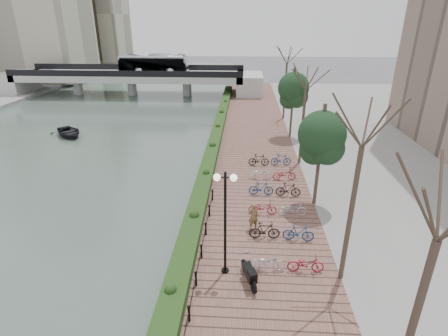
# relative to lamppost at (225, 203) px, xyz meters

# --- Properties ---
(ground) EXTENTS (220.00, 220.00, 0.00)m
(ground) POSITION_rel_lamppost_xyz_m (-2.63, -2.04, -4.18)
(ground) COLOR #59595B
(ground) RESTS_ON ground
(river_water) EXTENTS (30.00, 130.00, 0.02)m
(river_water) POSITION_rel_lamppost_xyz_m (-17.63, 22.96, -4.17)
(river_water) COLOR #43534C
(river_water) RESTS_ON ground
(promenade) EXTENTS (8.00, 75.00, 0.50)m
(promenade) POSITION_rel_lamppost_xyz_m (1.37, 15.46, -3.93)
(promenade) COLOR brown
(promenade) RESTS_ON ground
(inland_pavement) EXTENTS (24.00, 75.00, 0.50)m
(inland_pavement) POSITION_rel_lamppost_xyz_m (17.37, 15.46, -3.93)
(inland_pavement) COLOR gray
(inland_pavement) RESTS_ON ground
(hedge) EXTENTS (1.10, 56.00, 0.60)m
(hedge) POSITION_rel_lamppost_xyz_m (-2.03, 17.96, -3.38)
(hedge) COLOR #183C16
(hedge) RESTS_ON promenade
(chain_fence) EXTENTS (0.10, 14.10, 0.70)m
(chain_fence) POSITION_rel_lamppost_xyz_m (-1.23, -0.04, -3.33)
(chain_fence) COLOR black
(chain_fence) RESTS_ON promenade
(lamppost) EXTENTS (1.02, 0.32, 5.13)m
(lamppost) POSITION_rel_lamppost_xyz_m (0.00, 0.00, 0.00)
(lamppost) COLOR black
(lamppost) RESTS_ON promenade
(motorcycle) EXTENTS (1.02, 1.79, 1.07)m
(motorcycle) POSITION_rel_lamppost_xyz_m (1.11, -0.63, -3.15)
(motorcycle) COLOR black
(motorcycle) RESTS_ON promenade
(pedestrian) EXTENTS (0.70, 0.57, 1.64)m
(pedestrian) POSITION_rel_lamppost_xyz_m (1.36, 3.71, -2.86)
(pedestrian) COLOR brown
(pedestrian) RESTS_ON promenade
(bicycle_parking) EXTENTS (2.40, 14.69, 1.00)m
(bicycle_parking) POSITION_rel_lamppost_xyz_m (2.87, 6.47, -3.20)
(bicycle_parking) COLOR silver
(bicycle_parking) RESTS_ON promenade
(street_trees) EXTENTS (3.20, 37.12, 6.80)m
(street_trees) POSITION_rel_lamppost_xyz_m (5.37, 10.64, -0.49)
(street_trees) COLOR #382C21
(street_trees) RESTS_ON promenade
(bridge) EXTENTS (36.00, 10.77, 6.50)m
(bridge) POSITION_rel_lamppost_xyz_m (-16.84, 42.96, -0.81)
(bridge) COLOR #ADACA7
(bridge) RESTS_ON ground
(boat) EXTENTS (5.15, 5.22, 0.89)m
(boat) POSITION_rel_lamppost_xyz_m (-17.82, 21.07, -3.71)
(boat) COLOR black
(boat) RESTS_ON river_water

